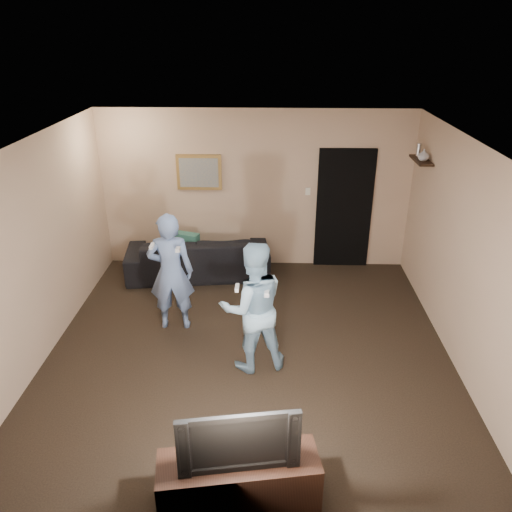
{
  "coord_description": "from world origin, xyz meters",
  "views": [
    {
      "loc": [
        0.25,
        -5.28,
        3.75
      ],
      "look_at": [
        0.08,
        0.3,
        1.15
      ],
      "focal_mm": 35.0,
      "sensor_mm": 36.0,
      "label": 1
    }
  ],
  "objects_px": {
    "tv_console": "(239,481)",
    "television": "(238,435)",
    "sofa": "(198,255)",
    "wii_player_left": "(171,272)",
    "wii_player_right": "(253,307)"
  },
  "relations": [
    {
      "from": "tv_console",
      "to": "television",
      "type": "xyz_separation_m",
      "value": [
        0.0,
        0.0,
        0.52
      ]
    },
    {
      "from": "sofa",
      "to": "wii_player_left",
      "type": "distance_m",
      "value": 1.64
    },
    {
      "from": "tv_console",
      "to": "wii_player_left",
      "type": "height_order",
      "value": "wii_player_left"
    },
    {
      "from": "television",
      "to": "sofa",
      "type": "bearing_deg",
      "value": 93.17
    },
    {
      "from": "tv_console",
      "to": "wii_player_right",
      "type": "xyz_separation_m",
      "value": [
        0.05,
        1.93,
        0.55
      ]
    },
    {
      "from": "sofa",
      "to": "tv_console",
      "type": "height_order",
      "value": "sofa"
    },
    {
      "from": "television",
      "to": "wii_player_right",
      "type": "xyz_separation_m",
      "value": [
        0.05,
        1.93,
        0.03
      ]
    },
    {
      "from": "tv_console",
      "to": "television",
      "type": "relative_size",
      "value": 1.37
    },
    {
      "from": "wii_player_left",
      "to": "wii_player_right",
      "type": "relative_size",
      "value": 1.01
    },
    {
      "from": "wii_player_right",
      "to": "tv_console",
      "type": "bearing_deg",
      "value": -91.42
    },
    {
      "from": "television",
      "to": "tv_console",
      "type": "bearing_deg",
      "value": 0.0
    },
    {
      "from": "sofa",
      "to": "television",
      "type": "bearing_deg",
      "value": 94.88
    },
    {
      "from": "television",
      "to": "wii_player_right",
      "type": "distance_m",
      "value": 1.93
    },
    {
      "from": "tv_console",
      "to": "television",
      "type": "distance_m",
      "value": 0.52
    },
    {
      "from": "tv_console",
      "to": "wii_player_right",
      "type": "distance_m",
      "value": 2.01
    }
  ]
}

